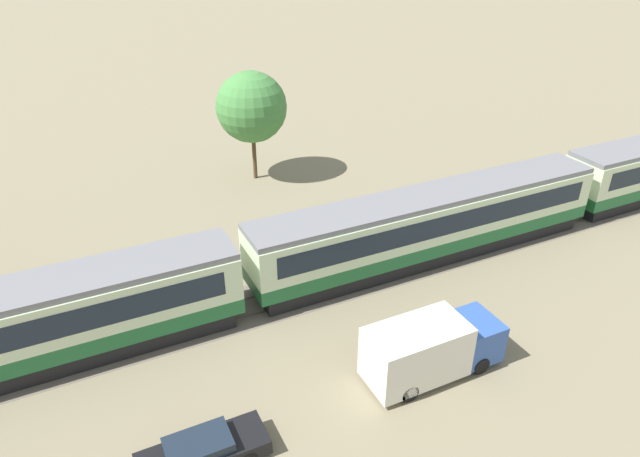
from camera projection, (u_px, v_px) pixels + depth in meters
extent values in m
cylinder|color=black|center=(621.00, 204.00, 38.29)|extent=(0.90, 0.18, 0.90)
cylinder|color=black|center=(603.00, 195.00, 39.42)|extent=(0.90, 0.18, 0.90)
cube|color=#1E6033|center=(428.00, 238.00, 32.65)|extent=(21.50, 3.00, 0.80)
cube|color=beige|center=(431.00, 215.00, 31.92)|extent=(21.50, 3.00, 2.14)
cube|color=#192330|center=(431.00, 213.00, 31.87)|extent=(19.78, 3.04, 1.20)
cube|color=slate|center=(433.00, 196.00, 31.33)|extent=(21.50, 2.82, 0.30)
cube|color=black|center=(427.00, 250.00, 33.06)|extent=(20.64, 2.58, 0.88)
cylinder|color=black|center=(529.00, 230.00, 35.19)|extent=(0.90, 0.18, 0.90)
cylinder|color=black|center=(513.00, 220.00, 36.32)|extent=(0.90, 0.18, 0.90)
cylinder|color=black|center=(323.00, 288.00, 29.80)|extent=(0.90, 0.18, 0.90)
cylinder|color=black|center=(311.00, 274.00, 30.93)|extent=(0.90, 0.18, 0.90)
cylinder|color=black|center=(167.00, 332.00, 26.70)|extent=(0.90, 0.18, 0.90)
cylinder|color=black|center=(160.00, 315.00, 27.83)|extent=(0.90, 0.18, 0.90)
cube|color=#665B51|center=(281.00, 298.00, 29.80)|extent=(171.72, 3.60, 0.01)
cube|color=#4C4238|center=(286.00, 305.00, 29.23)|extent=(171.72, 0.12, 0.04)
cube|color=#4C4238|center=(276.00, 290.00, 30.35)|extent=(171.72, 0.12, 0.04)
cube|color=black|center=(204.00, 453.00, 20.72)|extent=(4.73, 1.72, 0.62)
cube|color=#192330|center=(198.00, 445.00, 20.41)|extent=(2.37, 1.47, 0.41)
cylinder|color=black|center=(249.00, 457.00, 20.76)|extent=(0.62, 0.20, 0.62)
cylinder|color=black|center=(236.00, 428.00, 21.94)|extent=(0.62, 0.20, 0.62)
cylinder|color=black|center=(159.00, 455.00, 20.84)|extent=(0.62, 0.20, 0.62)
cube|color=#2D519E|center=(474.00, 336.00, 25.38)|extent=(1.86, 2.20, 1.83)
cube|color=#192330|center=(491.00, 324.00, 25.56)|extent=(0.03, 1.83, 0.80)
cube|color=silver|center=(416.00, 352.00, 24.06)|extent=(4.34, 2.29, 2.44)
cylinder|color=black|center=(481.00, 365.00, 24.83)|extent=(0.80, 0.26, 0.80)
cylinder|color=black|center=(452.00, 338.00, 26.42)|extent=(0.80, 0.26, 0.80)
cylinder|color=black|center=(409.00, 393.00, 23.42)|extent=(0.80, 0.26, 0.80)
cylinder|color=black|center=(383.00, 362.00, 25.01)|extent=(0.80, 0.26, 0.80)
cylinder|color=#4C3823|center=(254.00, 153.00, 42.12)|extent=(0.29, 0.29, 3.96)
sphere|color=#427F3D|center=(251.00, 107.00, 40.40)|extent=(5.06, 5.06, 5.06)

